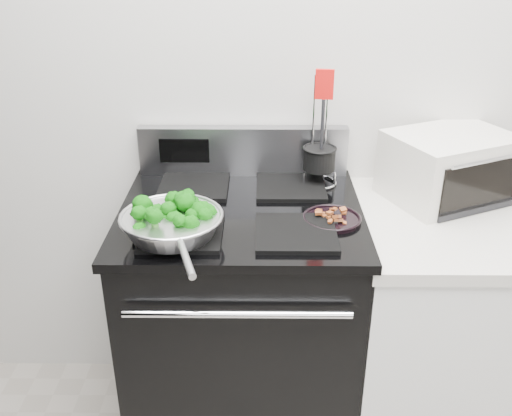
{
  "coord_description": "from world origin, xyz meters",
  "views": [
    {
      "loc": [
        -0.24,
        -0.25,
        1.77
      ],
      "look_at": [
        -0.25,
        1.36,
        0.98
      ],
      "focal_mm": 40.0,
      "sensor_mm": 36.0,
      "label": 1
    }
  ],
  "objects_px": {
    "gas_range": "(242,324)",
    "toaster_oven": "(449,167)",
    "skillet": "(172,224)",
    "bacon_plate": "(332,216)",
    "utensil_holder": "(319,165)"
  },
  "relations": [
    {
      "from": "gas_range",
      "to": "toaster_oven",
      "type": "bearing_deg",
      "value": 12.97
    },
    {
      "from": "gas_range",
      "to": "skillet",
      "type": "relative_size",
      "value": 2.4
    },
    {
      "from": "bacon_plate",
      "to": "skillet",
      "type": "bearing_deg",
      "value": -166.05
    },
    {
      "from": "skillet",
      "to": "utensil_holder",
      "type": "distance_m",
      "value": 0.62
    },
    {
      "from": "toaster_oven",
      "to": "skillet",
      "type": "bearing_deg",
      "value": 176.95
    },
    {
      "from": "bacon_plate",
      "to": "utensil_holder",
      "type": "xyz_separation_m",
      "value": [
        -0.02,
        0.29,
        0.06
      ]
    },
    {
      "from": "bacon_plate",
      "to": "toaster_oven",
      "type": "bearing_deg",
      "value": 29.84
    },
    {
      "from": "skillet",
      "to": "gas_range",
      "type": "bearing_deg",
      "value": 29.05
    },
    {
      "from": "gas_range",
      "to": "utensil_holder",
      "type": "xyz_separation_m",
      "value": [
        0.27,
        0.21,
        0.53
      ]
    },
    {
      "from": "skillet",
      "to": "bacon_plate",
      "type": "distance_m",
      "value": 0.5
    },
    {
      "from": "bacon_plate",
      "to": "toaster_oven",
      "type": "height_order",
      "value": "toaster_oven"
    },
    {
      "from": "gas_range",
      "to": "toaster_oven",
      "type": "height_order",
      "value": "toaster_oven"
    },
    {
      "from": "skillet",
      "to": "toaster_oven",
      "type": "xyz_separation_m",
      "value": [
        0.91,
        0.36,
        0.04
      ]
    },
    {
      "from": "skillet",
      "to": "bacon_plate",
      "type": "bearing_deg",
      "value": -2.92
    },
    {
      "from": "skillet",
      "to": "toaster_oven",
      "type": "relative_size",
      "value": 0.96
    }
  ]
}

